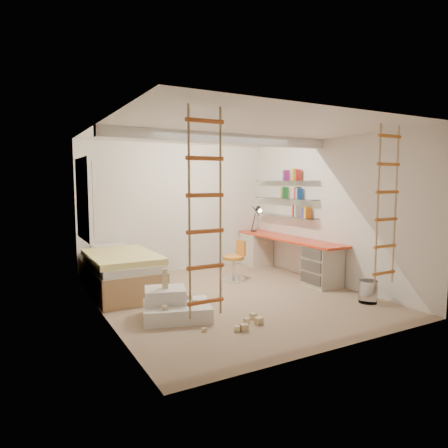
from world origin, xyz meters
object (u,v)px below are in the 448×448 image
play_platform (174,306)px  bed (120,272)px  swivel_chair (234,266)px  desk (286,254)px

play_platform → bed: bearing=100.2°
bed → swivel_chair: (2.05, -0.30, -0.05)m
desk → swivel_chair: size_ratio=3.71×
desk → play_platform: size_ratio=2.65×
desk → bed: bearing=173.5°
bed → swivel_chair: swivel_chair is taller
swivel_chair → play_platform: swivel_chair is taller
desk → bed: (-3.20, 0.36, -0.07)m
play_platform → desk: bearing=24.0°
desk → play_platform: bearing=-156.0°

